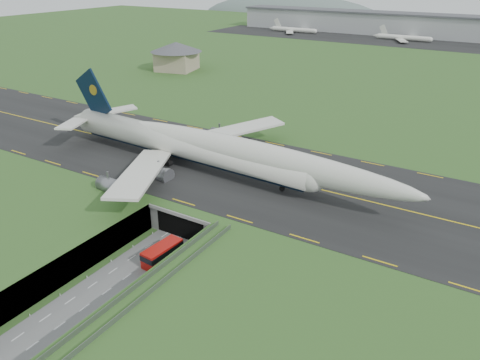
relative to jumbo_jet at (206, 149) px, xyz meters
The scene contains 10 objects.
ground 32.01m from the jumbo_jet, 75.09° to the right, with size 900.00×900.00×0.00m, color #386127.
airfield_deck 31.03m from the jumbo_jet, 75.09° to the right, with size 800.00×800.00×6.00m, color gray.
trench_road 38.86m from the jumbo_jet, 78.08° to the right, with size 12.00×75.00×0.20m, color slate.
taxiway 10.41m from the jumbo_jet, 28.88° to the left, with size 800.00×44.00×0.18m, color black.
tunnel_portal 16.58m from the jumbo_jet, 57.59° to the right, with size 17.00×22.30×6.00m.
guideway 51.79m from the jumbo_jet, 68.71° to the right, with size 3.00×53.00×7.05m.
jumbo_jet is the anchor object (origin of this frame).
shuttle_tram 32.61m from the jumbo_jet, 71.15° to the right, with size 3.90×8.79×3.46m.
service_building 123.15m from the jumbo_jet, 131.74° to the left, with size 29.11×29.11×13.24m.
cargo_terminal 270.75m from the jumbo_jet, 88.42° to the left, with size 320.00×67.00×15.60m.
Camera 1 is at (54.31, -57.22, 52.07)m, focal length 35.00 mm.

